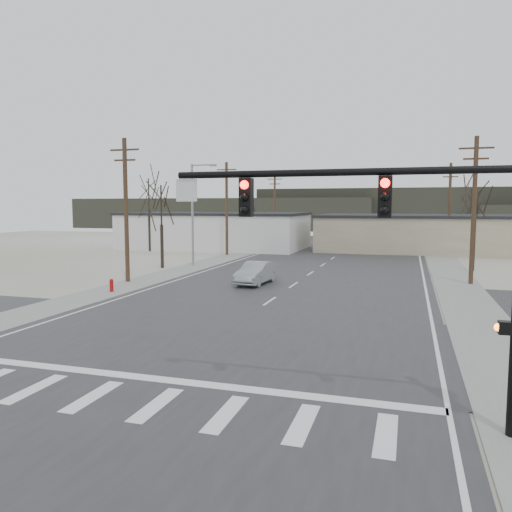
{
  "coord_description": "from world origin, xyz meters",
  "views": [
    {
      "loc": [
        7.38,
        -18.59,
        5.39
      ],
      "look_at": [
        -0.71,
        7.7,
        2.6
      ],
      "focal_mm": 35.0,
      "sensor_mm": 36.0,
      "label": 1
    }
  ],
  "objects": [
    {
      "name": "hill_left",
      "position": [
        -35.0,
        92.0,
        3.5
      ],
      "size": [
        70.0,
        18.0,
        7.0
      ],
      "primitive_type": "cube",
      "color": "#333026",
      "rests_on": "ground"
    },
    {
      "name": "upole_left_b",
      "position": [
        -11.5,
        12.0,
        5.22
      ],
      "size": [
        2.2,
        0.3,
        10.0
      ],
      "color": "#4D3423",
      "rests_on": "ground"
    },
    {
      "name": "fire_hydrant",
      "position": [
        -10.2,
        8.0,
        0.45
      ],
      "size": [
        0.24,
        0.24,
        0.87
      ],
      "color": "#A50C0C",
      "rests_on": "ground"
    },
    {
      "name": "tree_right_far",
      "position": [
        15.0,
        52.0,
        5.58
      ],
      "size": [
        3.52,
        3.52,
        7.84
      ],
      "color": "#2E251C",
      "rests_on": "ground"
    },
    {
      "name": "building_right_far",
      "position": [
        10.0,
        44.0,
        2.15
      ],
      "size": [
        26.3,
        14.3,
        4.3
      ],
      "color": "#B7AA8B",
      "rests_on": "ground"
    },
    {
      "name": "upole_right_a",
      "position": [
        11.5,
        18.0,
        5.22
      ],
      "size": [
        2.2,
        0.3,
        10.0
      ],
      "color": "#4D3423",
      "rests_on": "ground"
    },
    {
      "name": "car_far_b",
      "position": [
        -3.63,
        54.46,
        0.69
      ],
      "size": [
        2.39,
        4.04,
        1.29
      ],
      "primitive_type": "imported",
      "rotation": [
        0.0,
        0.0,
        0.24
      ],
      "color": "black",
      "rests_on": "main_road"
    },
    {
      "name": "ground",
      "position": [
        0.0,
        0.0,
        0.0
      ],
      "size": [
        140.0,
        140.0,
        0.0
      ],
      "primitive_type": "plane",
      "color": "silver",
      "rests_on": "ground"
    },
    {
      "name": "tree_right_mid",
      "position": [
        12.5,
        26.0,
        5.93
      ],
      "size": [
        3.74,
        3.74,
        8.33
      ],
      "color": "#2E251C",
      "rests_on": "ground"
    },
    {
      "name": "upole_left_d",
      "position": [
        -11.5,
        52.0,
        5.22
      ],
      "size": [
        2.2,
        0.3,
        10.0
      ],
      "color": "#4D3423",
      "rests_on": "ground"
    },
    {
      "name": "sidewalk_right",
      "position": [
        10.6,
        20.0,
        0.03
      ],
      "size": [
        3.0,
        90.0,
        0.06
      ],
      "primitive_type": "cube",
      "color": "gray",
      "rests_on": "ground"
    },
    {
      "name": "tree_left_near",
      "position": [
        -13.0,
        20.0,
        5.23
      ],
      "size": [
        3.3,
        3.3,
        7.35
      ],
      "color": "#2E251C",
      "rests_on": "ground"
    },
    {
      "name": "cross_road",
      "position": [
        0.0,
        0.0,
        0.02
      ],
      "size": [
        90.0,
        10.0,
        0.04
      ],
      "primitive_type": "cube",
      "color": "#29292C",
      "rests_on": "ground"
    },
    {
      "name": "upole_left_c",
      "position": [
        -11.5,
        32.0,
        5.22
      ],
      "size": [
        2.2,
        0.3,
        10.0
      ],
      "color": "#4D3423",
      "rests_on": "ground"
    },
    {
      "name": "traffic_signal_mast",
      "position": [
        7.89,
        -6.2,
        4.67
      ],
      "size": [
        8.95,
        0.43,
        7.2
      ],
      "color": "black",
      "rests_on": "ground"
    },
    {
      "name": "tree_left_mid",
      "position": [
        -22.0,
        34.0,
        6.28
      ],
      "size": [
        3.96,
        3.96,
        8.82
      ],
      "color": "#2E251C",
      "rests_on": "ground"
    },
    {
      "name": "sidewalk_left",
      "position": [
        -10.6,
        20.0,
        0.03
      ],
      "size": [
        3.0,
        90.0,
        0.06
      ],
      "primitive_type": "cube",
      "color": "gray",
      "rests_on": "ground"
    },
    {
      "name": "tree_left_far",
      "position": [
        -14.0,
        46.0,
        6.28
      ],
      "size": [
        3.96,
        3.96,
        8.82
      ],
      "color": "#2E251C",
      "rests_on": "ground"
    },
    {
      "name": "car_far_a",
      "position": [
        4.51,
        43.46,
        0.8
      ],
      "size": [
        2.72,
        5.42,
        1.51
      ],
      "primitive_type": "imported",
      "rotation": [
        0.0,
        0.0,
        3.02
      ],
      "color": "black",
      "rests_on": "main_road"
    },
    {
      "name": "upole_right_b",
      "position": [
        11.5,
        40.0,
        5.22
      ],
      "size": [
        2.2,
        0.3,
        10.0
      ],
      "color": "#4D3423",
      "rests_on": "ground"
    },
    {
      "name": "main_road",
      "position": [
        0.0,
        15.0,
        0.02
      ],
      "size": [
        18.0,
        110.0,
        0.05
      ],
      "primitive_type": "cube",
      "color": "#29292C",
      "rests_on": "ground"
    },
    {
      "name": "sedan_crossing",
      "position": [
        -2.59,
        13.76,
        0.79
      ],
      "size": [
        1.94,
        4.65,
        1.49
      ],
      "primitive_type": "imported",
      "rotation": [
        0.0,
        0.0,
        -0.08
      ],
      "color": "gray",
      "rests_on": "main_road"
    },
    {
      "name": "streetlight_main",
      "position": [
        -10.8,
        22.0,
        5.09
      ],
      "size": [
        2.4,
        0.25,
        9.0
      ],
      "color": "gray",
      "rests_on": "ground"
    },
    {
      "name": "building_left_far",
      "position": [
        -16.0,
        40.0,
        2.26
      ],
      "size": [
        22.3,
        12.3,
        4.5
      ],
      "color": "silver",
      "rests_on": "ground"
    },
    {
      "name": "hill_center",
      "position": [
        15.0,
        96.0,
        4.5
      ],
      "size": [
        80.0,
        18.0,
        9.0
      ],
      "primitive_type": "cube",
      "color": "#333026",
      "rests_on": "ground"
    }
  ]
}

